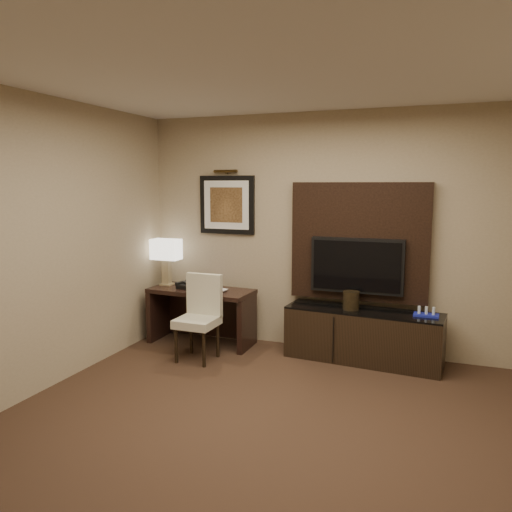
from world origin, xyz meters
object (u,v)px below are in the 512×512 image
at_px(desk, 202,316).
at_px(credenza, 363,336).
at_px(tv, 357,266).
at_px(ice_bucket, 351,300).
at_px(minibar_tray, 426,312).
at_px(desk_chair, 197,321).
at_px(desk_phone, 187,284).
at_px(table_lamp, 166,264).

bearing_deg(desk, credenza, 4.83).
xyz_separation_m(tv, ice_bucket, (-0.03, -0.16, -0.35)).
xyz_separation_m(ice_bucket, minibar_tray, (0.77, -0.00, -0.05)).
bearing_deg(credenza, minibar_tray, 2.52).
bearing_deg(ice_bucket, desk_chair, -159.74).
distance_m(desk, desk_phone, 0.42).
height_order(credenza, ice_bucket, ice_bucket).
height_order(desk_chair, desk_phone, desk_chair).
relative_size(desk, table_lamp, 2.38).
xyz_separation_m(credenza, desk_chair, (-1.69, -0.59, 0.15)).
height_order(desk_chair, ice_bucket, desk_chair).
xyz_separation_m(desk_chair, ice_bucket, (1.55, 0.57, 0.23)).
bearing_deg(minibar_tray, credenza, 177.91).
distance_m(credenza, minibar_tray, 0.71).
bearing_deg(ice_bucket, tv, 80.88).
relative_size(credenza, tv, 1.65).
bearing_deg(desk_chair, minibar_tray, 14.69).
bearing_deg(desk_phone, desk, 13.84).
xyz_separation_m(desk_chair, desk_phone, (-0.41, 0.52, 0.28)).
bearing_deg(ice_bucket, table_lamp, 178.92).
bearing_deg(tv, credenza, -52.44).
relative_size(desk_chair, desk_phone, 4.50).
xyz_separation_m(desk, tv, (1.80, 0.19, 0.69)).
height_order(credenza, desk_chair, desk_chair).
height_order(credenza, tv, tv).
bearing_deg(desk_chair, tv, 25.79).
bearing_deg(credenza, ice_bucket, -166.62).
bearing_deg(desk, desk_phone, -170.81).
distance_m(table_lamp, ice_bucket, 2.30).
height_order(tv, desk_phone, tv).
height_order(tv, table_lamp, tv).
xyz_separation_m(table_lamp, minibar_tray, (3.05, -0.05, -0.31)).
relative_size(table_lamp, ice_bucket, 2.64).
distance_m(tv, minibar_tray, 0.86).
bearing_deg(credenza, desk_chair, -155.99).
relative_size(credenza, desk_phone, 8.56).
height_order(desk, tv, tv).
xyz_separation_m(desk, ice_bucket, (1.77, 0.03, 0.34)).
bearing_deg(tv, ice_bucket, -99.12).
bearing_deg(desk, ice_bucket, 4.28).
relative_size(desk_phone, ice_bucket, 0.98).
distance_m(desk_chair, ice_bucket, 1.67).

